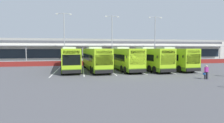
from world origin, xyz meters
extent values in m
plane|color=#4C4C51|center=(0.00, 0.00, 0.00)|extent=(200.00, 200.00, 0.00)
cube|color=beige|center=(0.00, 27.00, 2.75)|extent=(70.00, 10.00, 5.50)
cube|color=#19232D|center=(0.00, 21.98, 2.30)|extent=(66.00, 0.08, 2.20)
cube|color=#4C4C51|center=(0.00, 21.97, 5.15)|extent=(68.00, 0.08, 0.60)
cube|color=beige|center=(0.00, 20.50, 4.20)|extent=(67.00, 3.00, 0.24)
cube|color=gray|center=(0.00, 27.00, 5.75)|extent=(70.00, 10.00, 0.50)
cylinder|color=#999999|center=(-18.60, 19.30, 2.10)|extent=(0.20, 0.20, 4.20)
cylinder|color=#999999|center=(-6.20, 19.30, 2.10)|extent=(0.20, 0.20, 4.20)
cylinder|color=#999999|center=(6.20, 19.30, 2.10)|extent=(0.20, 0.20, 4.20)
cylinder|color=#999999|center=(18.60, 19.30, 2.10)|extent=(0.20, 0.20, 4.20)
cylinder|color=#999999|center=(31.00, 19.30, 2.10)|extent=(0.20, 0.20, 4.20)
cube|color=maroon|center=(0.00, 14.50, 0.50)|extent=(60.00, 0.36, 1.00)
cube|color=#B2B2B2|center=(0.00, 14.50, 1.05)|extent=(60.00, 0.40, 0.10)
cube|color=#9ED11E|center=(-8.48, 6.57, 1.91)|extent=(3.78, 12.20, 3.19)
cube|color=#598419|center=(-8.48, 6.57, 0.59)|extent=(3.80, 12.22, 0.56)
cube|color=black|center=(-8.52, 6.97, 2.15)|extent=(3.56, 9.82, 0.96)
cube|color=black|center=(-7.86, 0.65, 2.05)|extent=(2.31, 0.34, 1.40)
cube|color=black|center=(-7.86, 0.64, 3.05)|extent=(2.05, 0.29, 0.40)
cube|color=silver|center=(-8.58, 7.56, 3.64)|extent=(2.33, 3.00, 0.28)
cube|color=black|center=(-7.85, 0.54, 0.55)|extent=(2.45, 0.41, 0.44)
cube|color=black|center=(-6.45, 1.15, 2.40)|extent=(0.09, 0.13, 0.36)
cube|color=black|center=(-9.34, 0.85, 2.40)|extent=(0.09, 0.13, 0.36)
cylinder|color=black|center=(-7.76, 11.27, 0.52)|extent=(0.43, 1.07, 1.04)
cylinder|color=black|center=(-10.14, 11.02, 0.52)|extent=(0.43, 1.07, 1.04)
cylinder|color=black|center=(-6.95, 3.51, 0.52)|extent=(0.43, 1.07, 1.04)
cylinder|color=black|center=(-9.33, 3.26, 0.52)|extent=(0.43, 1.07, 1.04)
cylinder|color=black|center=(-6.81, 2.12, 0.52)|extent=(0.43, 1.07, 1.04)
cylinder|color=black|center=(-9.19, 1.87, 0.52)|extent=(0.43, 1.07, 1.04)
cube|color=#9ED11E|center=(-4.35, 5.85, 1.91)|extent=(3.78, 12.20, 3.19)
cube|color=#598419|center=(-4.35, 5.85, 0.59)|extent=(3.80, 12.22, 0.56)
cube|color=black|center=(-4.39, 6.24, 2.15)|extent=(3.56, 9.82, 0.96)
cube|color=black|center=(-3.73, -0.07, 2.05)|extent=(2.31, 0.34, 1.40)
cube|color=black|center=(-3.73, -0.08, 3.05)|extent=(2.05, 0.29, 0.40)
cube|color=silver|center=(-4.45, 6.84, 3.64)|extent=(2.33, 3.00, 0.28)
cube|color=black|center=(-3.72, -0.18, 0.55)|extent=(2.45, 0.41, 0.44)
cube|color=black|center=(-2.32, 0.43, 2.40)|extent=(0.09, 0.13, 0.36)
cube|color=black|center=(-5.21, 0.12, 2.40)|extent=(0.09, 0.13, 0.36)
cylinder|color=black|center=(-3.63, 10.54, 0.52)|extent=(0.43, 1.07, 1.04)
cylinder|color=black|center=(-6.01, 10.30, 0.52)|extent=(0.43, 1.07, 1.04)
cylinder|color=black|center=(-2.83, 2.79, 0.52)|extent=(0.43, 1.07, 1.04)
cylinder|color=black|center=(-5.20, 2.54, 0.52)|extent=(0.43, 1.07, 1.04)
cylinder|color=black|center=(-2.68, 1.39, 0.52)|extent=(0.43, 1.07, 1.04)
cylinder|color=black|center=(-5.06, 1.15, 0.52)|extent=(0.43, 1.07, 1.04)
cube|color=#9ED11E|center=(0.17, 5.82, 1.91)|extent=(3.78, 12.20, 3.19)
cube|color=#598419|center=(0.17, 5.82, 0.59)|extent=(3.80, 12.22, 0.56)
cube|color=black|center=(0.13, 6.22, 2.15)|extent=(3.56, 9.82, 0.96)
cube|color=black|center=(0.79, -0.10, 2.05)|extent=(2.31, 0.34, 1.40)
cube|color=black|center=(0.79, -0.11, 3.05)|extent=(2.05, 0.29, 0.40)
cube|color=silver|center=(0.06, 6.81, 3.64)|extent=(2.33, 3.00, 0.28)
cube|color=black|center=(0.80, -0.21, 0.55)|extent=(2.45, 0.41, 0.44)
cube|color=black|center=(2.20, 0.40, 2.40)|extent=(0.09, 0.13, 0.36)
cube|color=black|center=(-0.70, 0.10, 2.40)|extent=(0.09, 0.13, 0.36)
cylinder|color=black|center=(0.88, 10.52, 0.52)|extent=(0.43, 1.07, 1.04)
cylinder|color=black|center=(-1.50, 10.27, 0.52)|extent=(0.43, 1.07, 1.04)
cylinder|color=black|center=(1.69, 2.76, 0.52)|extent=(0.43, 1.07, 1.04)
cylinder|color=black|center=(-0.69, 2.51, 0.52)|extent=(0.43, 1.07, 1.04)
cylinder|color=black|center=(1.83, 1.37, 0.52)|extent=(0.43, 1.07, 1.04)
cylinder|color=black|center=(-0.54, 1.12, 0.52)|extent=(0.43, 1.07, 1.04)
cube|color=#9ED11E|center=(4.33, 5.38, 1.91)|extent=(3.78, 12.20, 3.19)
cube|color=#598419|center=(4.33, 5.38, 0.59)|extent=(3.80, 12.22, 0.56)
cube|color=black|center=(4.29, 5.78, 2.15)|extent=(3.56, 9.82, 0.96)
cube|color=black|center=(4.95, -0.53, 2.05)|extent=(2.31, 0.34, 1.40)
cube|color=black|center=(4.95, -0.54, 3.05)|extent=(2.05, 0.29, 0.40)
cube|color=silver|center=(4.22, 6.38, 3.64)|extent=(2.33, 3.00, 0.28)
cube|color=black|center=(4.96, -0.64, 0.55)|extent=(2.45, 0.41, 0.44)
cube|color=black|center=(6.36, -0.03, 2.40)|extent=(0.09, 0.13, 0.36)
cube|color=black|center=(3.46, -0.34, 2.40)|extent=(0.09, 0.13, 0.36)
cylinder|color=black|center=(5.04, 10.08, 0.52)|extent=(0.43, 1.07, 1.04)
cylinder|color=black|center=(2.66, 9.84, 0.52)|extent=(0.43, 1.07, 1.04)
cylinder|color=black|center=(5.85, 2.33, 0.52)|extent=(0.43, 1.07, 1.04)
cylinder|color=black|center=(3.47, 2.08, 0.52)|extent=(0.43, 1.07, 1.04)
cylinder|color=black|center=(5.99, 0.93, 0.52)|extent=(0.43, 1.07, 1.04)
cylinder|color=black|center=(3.62, 0.68, 0.52)|extent=(0.43, 1.07, 1.04)
cube|color=#9ED11E|center=(8.29, 5.60, 1.91)|extent=(3.78, 12.20, 3.19)
cube|color=#598419|center=(8.29, 5.60, 0.59)|extent=(3.80, 12.22, 0.56)
cube|color=black|center=(8.25, 6.00, 2.15)|extent=(3.56, 9.82, 0.96)
cube|color=black|center=(8.91, -0.32, 2.05)|extent=(2.31, 0.34, 1.40)
cube|color=black|center=(8.91, -0.33, 3.05)|extent=(2.05, 0.29, 0.40)
cube|color=silver|center=(8.19, 6.59, 3.64)|extent=(2.33, 3.00, 0.28)
cube|color=black|center=(8.92, -0.43, 0.55)|extent=(2.45, 0.41, 0.44)
cube|color=black|center=(10.32, 0.18, 2.40)|extent=(0.09, 0.13, 0.36)
cube|color=black|center=(7.42, -0.12, 2.40)|extent=(0.09, 0.13, 0.36)
cylinder|color=black|center=(9.00, 10.30, 0.52)|extent=(0.43, 1.07, 1.04)
cylinder|color=black|center=(6.62, 10.05, 0.52)|extent=(0.43, 1.07, 1.04)
cylinder|color=black|center=(9.81, 2.54, 0.52)|extent=(0.43, 1.07, 1.04)
cylinder|color=black|center=(7.43, 2.29, 0.52)|extent=(0.43, 1.07, 1.04)
cylinder|color=black|center=(9.96, 1.15, 0.52)|extent=(0.43, 1.07, 1.04)
cylinder|color=black|center=(7.58, 0.90, 0.52)|extent=(0.43, 1.07, 1.04)
cube|color=silver|center=(-10.50, 6.00, 0.00)|extent=(0.14, 13.00, 0.01)
cube|color=silver|center=(-6.30, 6.00, 0.00)|extent=(0.14, 13.00, 0.01)
cube|color=silver|center=(-2.10, 6.00, 0.00)|extent=(0.14, 13.00, 0.01)
cube|color=silver|center=(2.10, 6.00, 0.00)|extent=(0.14, 13.00, 0.01)
cube|color=silver|center=(6.30, 6.00, 0.00)|extent=(0.14, 13.00, 0.01)
cube|color=silver|center=(10.50, 6.00, 0.00)|extent=(0.14, 13.00, 0.01)
cube|color=#33333D|center=(7.39, -4.68, 0.42)|extent=(0.16, 0.19, 0.84)
cube|color=#33333D|center=(7.56, -4.79, 0.42)|extent=(0.16, 0.19, 0.84)
cube|color=#A32D89|center=(7.47, -4.74, 1.12)|extent=(0.36, 0.25, 0.56)
cube|color=#A32D89|center=(7.25, -4.76, 1.09)|extent=(0.10, 0.11, 0.54)
cube|color=#A32D89|center=(7.69, -4.71, 1.09)|extent=(0.10, 0.11, 0.54)
sphere|color=#DBB293|center=(7.47, -4.74, 1.51)|extent=(0.22, 0.22, 0.22)
cube|color=#194C9E|center=(7.18, -4.74, 0.63)|extent=(0.15, 0.29, 0.22)
cylinder|color=#194C9E|center=(7.18, -4.74, 0.81)|extent=(0.02, 0.02, 0.16)
cylinder|color=#9E9EA3|center=(-10.02, 16.09, 5.50)|extent=(0.20, 0.20, 11.00)
cylinder|color=#9E9EA3|center=(-10.02, 16.09, 10.85)|extent=(2.80, 0.10, 0.10)
cube|color=silver|center=(-11.42, 16.09, 10.75)|extent=(0.44, 0.28, 0.20)
cube|color=silver|center=(-8.62, 16.09, 10.75)|extent=(0.44, 0.28, 0.20)
cylinder|color=#9E9EA3|center=(0.50, 17.20, 5.50)|extent=(0.20, 0.20, 11.00)
cylinder|color=#9E9EA3|center=(0.50, 17.20, 10.85)|extent=(2.80, 0.10, 0.10)
cube|color=silver|center=(-0.90, 17.20, 10.75)|extent=(0.44, 0.28, 0.20)
cube|color=silver|center=(1.90, 17.20, 10.75)|extent=(0.44, 0.28, 0.20)
cylinder|color=#9E9EA3|center=(10.68, 16.53, 5.50)|extent=(0.20, 0.20, 11.00)
cylinder|color=#9E9EA3|center=(10.68, 16.53, 10.85)|extent=(2.80, 0.10, 0.10)
cube|color=silver|center=(9.28, 16.53, 10.75)|extent=(0.44, 0.28, 0.20)
cube|color=silver|center=(12.08, 16.53, 10.75)|extent=(0.44, 0.28, 0.20)
camera|label=1|loc=(-6.77, -22.22, 3.53)|focal=27.85mm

